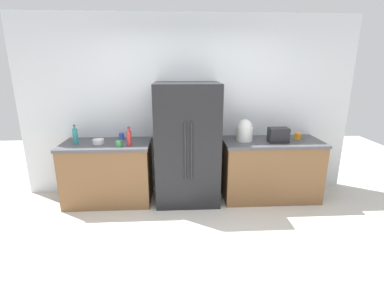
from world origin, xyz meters
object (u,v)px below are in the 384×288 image
(toaster, at_px, (278,135))
(rice_cooker, at_px, (244,131))
(refrigerator, at_px, (187,144))
(bottle_a, at_px, (75,136))
(bowl_a, at_px, (98,141))
(bottle_b, at_px, (129,138))
(cup_c, at_px, (122,136))
(cup_b, at_px, (119,144))
(cup_d, at_px, (298,136))
(cup_a, at_px, (283,135))

(toaster, relative_size, rice_cooker, 0.88)
(toaster, bearing_deg, refrigerator, 177.18)
(refrigerator, height_order, bottle_a, refrigerator)
(toaster, bearing_deg, bowl_a, 178.71)
(bottle_a, xyz_separation_m, bottle_b, (0.77, -0.14, -0.00))
(rice_cooker, relative_size, cup_c, 3.37)
(rice_cooker, relative_size, bowl_a, 2.01)
(refrigerator, relative_size, bowl_a, 11.07)
(rice_cooker, bearing_deg, cup_b, -173.02)
(toaster, distance_m, rice_cooker, 0.48)
(bottle_b, xyz_separation_m, cup_d, (2.45, 0.21, -0.06))
(toaster, height_order, rice_cooker, rice_cooker)
(refrigerator, xyz_separation_m, bottle_a, (-1.57, 0.01, 0.14))
(cup_c, relative_size, bowl_a, 0.60)
(rice_cooker, bearing_deg, cup_c, 174.41)
(rice_cooker, height_order, cup_b, rice_cooker)
(rice_cooker, relative_size, bottle_a, 1.16)
(bottle_b, bearing_deg, refrigerator, 9.12)
(bowl_a, bearing_deg, cup_a, 2.67)
(bottle_a, xyz_separation_m, cup_c, (0.60, 0.21, -0.06))
(toaster, height_order, bottle_b, bottle_b)
(cup_a, relative_size, cup_c, 1.14)
(rice_cooker, distance_m, bottle_b, 1.64)
(refrigerator, height_order, cup_a, refrigerator)
(cup_c, bearing_deg, toaster, -7.20)
(bottle_a, xyz_separation_m, bowl_a, (0.32, -0.02, -0.08))
(cup_b, distance_m, bowl_a, 0.36)
(bottle_b, xyz_separation_m, cup_b, (-0.13, -0.04, -0.07))
(toaster, xyz_separation_m, bottle_b, (-2.10, -0.06, 0.01))
(bottle_b, distance_m, cup_d, 2.46)
(rice_cooker, bearing_deg, cup_d, 2.41)
(cup_a, bearing_deg, bottle_a, -178.00)
(cup_b, bearing_deg, rice_cooker, 6.98)
(rice_cooker, relative_size, bottle_b, 1.20)
(rice_cooker, bearing_deg, toaster, -13.34)
(cup_b, bearing_deg, cup_a, 6.95)
(bottle_b, relative_size, cup_c, 2.80)
(refrigerator, height_order, cup_b, refrigerator)
(toaster, bearing_deg, cup_c, 172.80)
(toaster, xyz_separation_m, cup_a, (0.14, 0.18, -0.05))
(refrigerator, bearing_deg, bottle_b, -170.88)
(refrigerator, distance_m, cup_a, 1.44)
(bowl_a, bearing_deg, cup_d, 1.72)
(bowl_a, bearing_deg, cup_b, -27.12)
(rice_cooker, height_order, cup_c, rice_cooker)
(refrigerator, distance_m, rice_cooker, 0.86)
(bottle_b, height_order, cup_b, bottle_b)
(rice_cooker, distance_m, cup_b, 1.78)
(cup_a, distance_m, cup_b, 2.39)
(refrigerator, relative_size, rice_cooker, 5.52)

